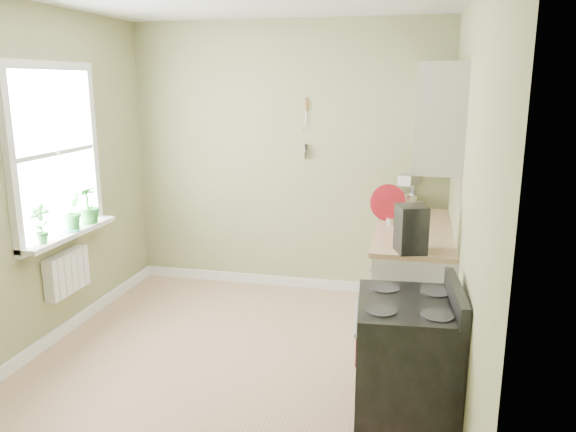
% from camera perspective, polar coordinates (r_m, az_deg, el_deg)
% --- Properties ---
extents(floor, '(3.20, 3.60, 0.02)m').
position_cam_1_polar(floor, '(4.44, -5.53, -15.11)').
color(floor, '#A57A5B').
rests_on(floor, ground).
extents(wall_back, '(3.20, 0.02, 2.70)m').
position_cam_1_polar(wall_back, '(5.69, -0.10, 5.82)').
color(wall_back, '#949767').
rests_on(wall_back, floor).
extents(wall_left, '(0.02, 3.60, 2.70)m').
position_cam_1_polar(wall_left, '(4.74, -24.77, 3.01)').
color(wall_left, '#949767').
rests_on(wall_left, floor).
extents(wall_right, '(0.02, 3.60, 2.70)m').
position_cam_1_polar(wall_right, '(3.78, 17.80, 1.23)').
color(wall_right, '#949767').
rests_on(wall_right, floor).
extents(base_cabinets, '(0.60, 1.60, 0.87)m').
position_cam_1_polar(base_cabinets, '(4.98, 12.57, -6.51)').
color(base_cabinets, silver).
rests_on(base_cabinets, floor).
extents(countertop, '(0.64, 1.60, 0.04)m').
position_cam_1_polar(countertop, '(4.85, 12.72, -1.44)').
color(countertop, tan).
rests_on(countertop, base_cabinets).
extents(upper_cabinets, '(0.35, 1.40, 0.80)m').
position_cam_1_polar(upper_cabinets, '(4.80, 14.97, 9.93)').
color(upper_cabinets, silver).
rests_on(upper_cabinets, wall_right).
extents(window, '(0.06, 1.14, 1.44)m').
position_cam_1_polar(window, '(4.93, -22.65, 5.93)').
color(window, white).
rests_on(window, wall_left).
extents(window_sill, '(0.18, 1.14, 0.04)m').
position_cam_1_polar(window_sill, '(5.01, -21.27, -1.66)').
color(window_sill, white).
rests_on(window_sill, wall_left).
extents(radiator, '(0.12, 0.50, 0.35)m').
position_cam_1_polar(radiator, '(5.08, -21.55, -5.37)').
color(radiator, white).
rests_on(radiator, wall_left).
extents(wall_utensils, '(0.02, 0.14, 0.58)m').
position_cam_1_polar(wall_utensils, '(5.60, 1.84, 7.89)').
color(wall_utensils, tan).
rests_on(wall_utensils, wall_back).
extents(stove, '(0.66, 0.74, 0.97)m').
position_cam_1_polar(stove, '(3.59, 11.91, -14.69)').
color(stove, black).
rests_on(stove, floor).
extents(stand_mixer, '(0.29, 0.35, 0.38)m').
position_cam_1_polar(stand_mixer, '(5.53, 12.27, 2.34)').
color(stand_mixer, '#B2B2B7').
rests_on(stand_mixer, countertop).
extents(kettle, '(0.19, 0.11, 0.20)m').
position_cam_1_polar(kettle, '(5.52, 11.04, 1.73)').
color(kettle, silver).
rests_on(kettle, countertop).
extents(coffee_maker, '(0.25, 0.27, 0.34)m').
position_cam_1_polar(coffee_maker, '(4.12, 12.35, -1.42)').
color(coffee_maker, black).
rests_on(coffee_maker, countertop).
extents(red_tray, '(0.32, 0.18, 0.32)m').
position_cam_1_polar(red_tray, '(5.03, 10.12, 1.36)').
color(red_tray, maroon).
rests_on(red_tray, countertop).
extents(jar, '(0.07, 0.07, 0.08)m').
position_cam_1_polar(jar, '(4.88, 10.35, -0.50)').
color(jar, beige).
rests_on(jar, countertop).
extents(plant_a, '(0.19, 0.15, 0.31)m').
position_cam_1_polar(plant_a, '(4.68, -23.87, -0.75)').
color(plant_a, '#2A792E').
rests_on(plant_a, window_sill).
extents(plant_b, '(0.19, 0.21, 0.32)m').
position_cam_1_polar(plant_b, '(5.01, -21.03, 0.46)').
color(plant_b, '#2A792E').
rests_on(plant_b, window_sill).
extents(plant_c, '(0.23, 0.23, 0.33)m').
position_cam_1_polar(plant_c, '(5.20, -19.62, 1.07)').
color(plant_c, '#2A792E').
rests_on(plant_c, window_sill).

